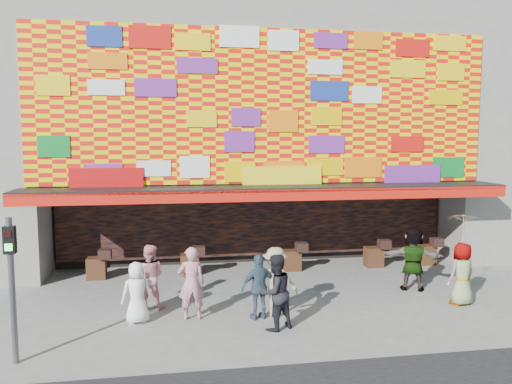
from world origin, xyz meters
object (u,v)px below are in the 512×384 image
at_px(signal_left, 11,274).
at_px(parasol, 464,229).
at_px(ped_i, 149,277).
at_px(ped_f, 413,259).
at_px(ped_c, 275,292).
at_px(ped_e, 259,287).
at_px(ped_g, 462,274).
at_px(ped_a, 137,293).
at_px(ped_d, 275,281).
at_px(ped_b, 191,283).

distance_m(signal_left, parasol, 11.11).
bearing_deg(ped_i, ped_f, -165.24).
height_order(ped_c, ped_i, ped_c).
bearing_deg(ped_e, signal_left, 3.38).
bearing_deg(parasol, ped_g, 0.00).
xyz_separation_m(ped_a, ped_c, (3.28, -0.98, 0.15)).
relative_size(ped_c, ped_f, 0.96).
xyz_separation_m(ped_a, parasol, (8.68, -0.07, 1.35)).
distance_m(signal_left, ped_c, 5.72).
bearing_deg(ped_a, ped_f, 174.48).
bearing_deg(ped_a, ped_d, 163.85).
bearing_deg(ped_a, ped_g, 164.02).
bearing_deg(parasol, ped_b, 179.21).
relative_size(ped_d, ped_e, 1.08).
relative_size(ped_b, ped_e, 1.13).
relative_size(signal_left, ped_d, 1.68).
bearing_deg(ped_d, ped_b, 11.28).
distance_m(ped_b, ped_e, 1.71).
bearing_deg(ped_f, ped_d, 41.68).
relative_size(ped_b, ped_i, 1.07).
xyz_separation_m(ped_a, ped_e, (3.03, -0.23, 0.06)).
height_order(ped_g, parasol, parasol).
relative_size(ped_f, ped_g, 1.11).
distance_m(ped_a, ped_b, 1.35).
xyz_separation_m(ped_i, parasol, (8.42, -1.11, 1.24)).
xyz_separation_m(ped_e, ped_i, (-2.77, 1.27, 0.04)).
xyz_separation_m(signal_left, ped_g, (10.96, 1.83, -1.00)).
bearing_deg(ped_b, parasol, 177.61).
distance_m(ped_e, ped_f, 5.23).
height_order(signal_left, ped_c, signal_left).
xyz_separation_m(ped_b, ped_g, (7.34, -0.10, -0.06)).
height_order(ped_f, ped_g, ped_f).
distance_m(ped_f, ped_g, 1.63).
height_order(ped_a, ped_b, ped_b).
distance_m(ped_i, parasol, 8.58).
distance_m(ped_a, ped_g, 8.68).
bearing_deg(ped_c, signal_left, -17.75).
relative_size(ped_d, ped_i, 1.03).
relative_size(ped_i, parasol, 0.98).
bearing_deg(ped_g, ped_b, -15.80).
xyz_separation_m(ped_a, ped_i, (0.26, 1.04, 0.10)).
bearing_deg(ped_e, ped_a, -18.43).
bearing_deg(ped_d, ped_c, 91.19).
height_order(ped_b, ped_g, ped_b).
bearing_deg(parasol, ped_f, 114.64).
bearing_deg(ped_g, ped_e, -13.44).
bearing_deg(parasol, ped_i, 172.49).
height_order(ped_f, parasol, parasol).
distance_m(ped_b, parasol, 7.43).
distance_m(ped_c, ped_g, 5.47).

